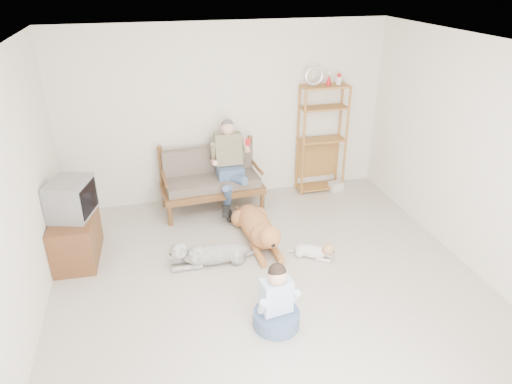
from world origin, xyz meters
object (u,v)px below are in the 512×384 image
object	(u,v)px
loveseat	(211,178)
etagere	(322,138)
golden_retriever	(259,229)
tv_stand	(76,238)

from	to	relation	value
loveseat	etagere	world-z (taller)	etagere
etagere	golden_retriever	bearing A→B (deg)	-136.22
etagere	golden_retriever	distance (m)	2.06
etagere	golden_retriever	world-z (taller)	etagere
loveseat	etagere	bearing A→B (deg)	2.16
loveseat	golden_retriever	world-z (taller)	loveseat
loveseat	tv_stand	bearing A→B (deg)	-156.65
etagere	golden_retriever	xyz separation A→B (m)	(-1.39, -1.34, -0.70)
etagere	tv_stand	bearing A→B (deg)	-162.94
loveseat	golden_retriever	distance (m)	1.27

